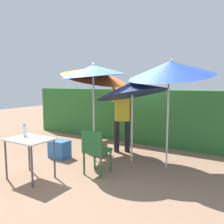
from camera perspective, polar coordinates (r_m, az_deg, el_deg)
ground_plane at (r=5.54m, az=-1.66°, el=-11.69°), size 24.00×24.00×0.00m
hedge_row at (r=7.17m, az=7.61°, el=-0.92°), size 8.00×0.70×1.59m
umbrella_rainbow at (r=5.26m, az=-4.58°, el=9.95°), size 1.48×1.48×2.27m
umbrella_orange at (r=6.05m, az=-4.27°, el=9.44°), size 1.73×1.70×2.43m
umbrella_yellow at (r=4.98m, az=14.06°, el=10.18°), size 1.76×1.78×2.39m
umbrella_navy at (r=5.18m, az=4.77°, el=5.68°), size 1.66×1.63×2.00m
person_vendor at (r=6.01m, az=2.47°, el=-1.05°), size 0.51×0.38×1.88m
chair_plastic at (r=4.59m, az=-4.05°, el=-9.00°), size 0.46×0.46×0.89m
cooler_box at (r=5.81m, az=-12.67°, el=-8.81°), size 0.47×0.33×0.42m
crate_cardboard at (r=5.95m, az=-3.58°, el=-8.54°), size 0.41×0.31×0.37m
folding_table at (r=4.62m, az=-19.43°, el=-7.26°), size 0.80×0.60×0.76m
bottle_water at (r=4.78m, az=-20.52°, el=-4.31°), size 0.07×0.07×0.24m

